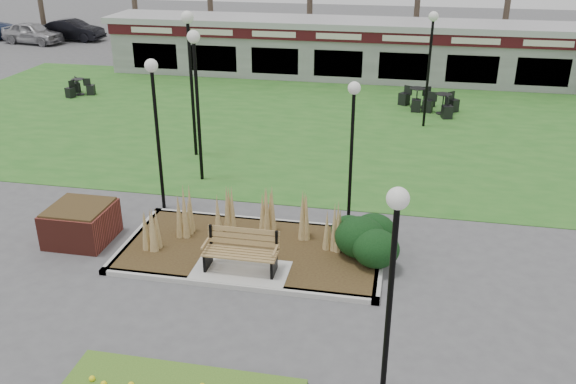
% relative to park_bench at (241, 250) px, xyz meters
% --- Properties ---
extents(ground, '(100.00, 100.00, 0.00)m').
position_rel_park_bench_xyz_m(ground, '(0.00, -0.25, -0.59)').
color(ground, '#515154').
rests_on(ground, ground).
extents(lawn, '(34.00, 16.00, 0.02)m').
position_rel_park_bench_xyz_m(lawn, '(0.00, 11.75, -0.58)').
color(lawn, '#2A6A21').
rests_on(lawn, ground).
extents(planting_bed, '(6.75, 3.40, 1.27)m').
position_rel_park_bench_xyz_m(planting_bed, '(1.27, 1.10, -0.22)').
color(planting_bed, '#382416').
rests_on(planting_bed, ground).
extents(park_bench, '(1.70, 0.66, 0.93)m').
position_rel_park_bench_xyz_m(park_bench, '(0.00, 0.00, 0.00)').
color(park_bench, olive).
rests_on(park_bench, ground).
extents(brick_planter, '(1.50, 1.50, 0.95)m').
position_rel_park_bench_xyz_m(brick_planter, '(-4.40, 0.75, -0.11)').
color(brick_planter, maroon).
rests_on(brick_planter, ground).
extents(food_pavilion, '(24.60, 3.40, 2.90)m').
position_rel_park_bench_xyz_m(food_pavilion, '(0.00, 19.71, 0.89)').
color(food_pavilion, gray).
rests_on(food_pavilion, ground).
extents(lamp_post_near_left, '(0.32, 0.32, 3.88)m').
position_rel_park_bench_xyz_m(lamp_post_near_left, '(2.15, 2.95, 2.24)').
color(lamp_post_near_left, black).
rests_on(lamp_post_near_left, ground).
extents(lamp_post_near_right, '(0.34, 0.34, 4.05)m').
position_rel_park_bench_xyz_m(lamp_post_near_right, '(3.40, -3.75, 2.36)').
color(lamp_post_near_right, black).
rests_on(lamp_post_near_right, ground).
extents(lamp_post_mid_left, '(0.35, 0.35, 4.22)m').
position_rel_park_bench_xyz_m(lamp_post_mid_left, '(-3.09, 2.95, 2.49)').
color(lamp_post_mid_left, black).
rests_on(lamp_post_mid_left, ground).
extents(lamp_post_mid_right, '(0.38, 0.38, 4.61)m').
position_rel_park_bench_xyz_m(lamp_post_mid_right, '(-2.69, 5.13, 2.77)').
color(lamp_post_mid_right, black).
rests_on(lamp_post_mid_right, ground).
extents(lamp_post_far_right, '(0.37, 0.37, 4.42)m').
position_rel_park_bench_xyz_m(lamp_post_far_right, '(4.18, 12.00, 2.63)').
color(lamp_post_far_right, black).
rests_on(lamp_post_far_right, ground).
extents(lamp_post_far_left, '(0.40, 0.40, 4.86)m').
position_rel_park_bench_xyz_m(lamp_post_far_left, '(-3.59, 7.19, 2.95)').
color(lamp_post_far_left, black).
rests_on(lamp_post_far_left, ground).
extents(bistro_set_a, '(1.34, 1.37, 0.74)m').
position_rel_park_bench_xyz_m(bistro_set_a, '(-11.55, 13.74, -0.32)').
color(bistro_set_a, black).
rests_on(bistro_set_a, ground).
extents(bistro_set_c, '(1.56, 1.56, 0.86)m').
position_rel_park_bench_xyz_m(bistro_set_c, '(4.96, 13.86, -0.28)').
color(bistro_set_c, black).
rests_on(bistro_set_c, ground).
extents(bistro_set_d, '(1.62, 1.42, 0.86)m').
position_rel_park_bench_xyz_m(bistro_set_d, '(3.88, 14.62, -0.28)').
color(bistro_set_d, black).
rests_on(bistro_set_d, ground).
extents(car_silver, '(4.40, 2.38, 1.42)m').
position_rel_park_bench_xyz_m(car_silver, '(-21.05, 25.16, 0.12)').
color(car_silver, '#A6A5AA').
rests_on(car_silver, ground).
extents(car_black, '(4.30, 1.70, 1.39)m').
position_rel_park_bench_xyz_m(car_black, '(-19.05, 26.75, 0.11)').
color(car_black, black).
rests_on(car_black, ground).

